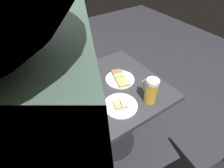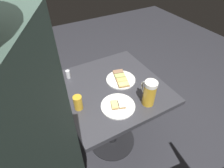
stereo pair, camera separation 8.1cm
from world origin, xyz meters
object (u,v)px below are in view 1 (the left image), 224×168
(beer_mug, at_px, (151,90))
(salt_shaker, at_px, (66,77))
(plate_near, at_px, (120,79))
(plate_far, at_px, (121,105))
(beer_glass_small, at_px, (81,105))

(beer_mug, xyz_separation_m, salt_shaker, (-0.50, -0.37, -0.06))
(salt_shaker, bearing_deg, plate_near, 56.57)
(plate_near, relative_size, salt_shaker, 3.36)
(plate_far, relative_size, beer_glass_small, 2.22)
(beer_mug, height_order, salt_shaker, beer_mug)
(plate_near, xyz_separation_m, salt_shaker, (-0.22, -0.34, 0.02))
(plate_near, relative_size, beer_mug, 1.22)
(plate_near, bearing_deg, beer_mug, 7.15)
(plate_far, xyz_separation_m, beer_mug, (0.06, 0.19, 0.08))
(salt_shaker, bearing_deg, beer_glass_small, -7.32)
(plate_near, bearing_deg, beer_glass_small, -74.15)
(beer_glass_small, bearing_deg, salt_shaker, 172.68)
(beer_mug, bearing_deg, salt_shaker, -143.55)
(plate_far, relative_size, beer_mug, 1.23)
(beer_mug, bearing_deg, plate_near, -172.85)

